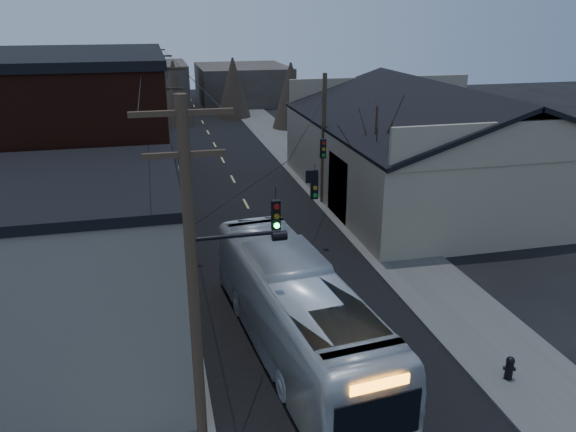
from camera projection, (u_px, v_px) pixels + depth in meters
name	position (u px, v px, depth m)	size (l,w,h in m)	color
road_surface	(237.00, 187.00, 41.02)	(9.00, 110.00, 0.02)	black
sidewalk_left	(146.00, 192.00, 39.57)	(4.00, 110.00, 0.12)	#474744
sidewalk_right	(322.00, 180.00, 42.44)	(4.00, 110.00, 0.12)	#474744
building_clapboard	(62.00, 286.00, 18.67)	(8.00, 8.00, 7.00)	#6E675B
building_brick	(66.00, 162.00, 27.97)	(10.00, 12.00, 10.00)	black
building_left_far	(101.00, 130.00, 43.19)	(9.00, 14.00, 7.00)	#332E29
warehouse	(435.00, 157.00, 38.41)	(16.16, 20.60, 7.73)	gray
building_far_left	(147.00, 88.00, 70.60)	(10.00, 12.00, 6.00)	#332E29
building_far_right	(242.00, 84.00, 78.21)	(12.00, 14.00, 5.00)	#332E29
bare_tree	(374.00, 169.00, 32.10)	(0.40, 0.40, 7.20)	black
utility_lines	(197.00, 139.00, 33.29)	(11.24, 45.28, 10.50)	#382B1E
bus	(296.00, 310.00, 20.59)	(2.98, 12.76, 3.55)	silver
parked_car	(175.00, 176.00, 41.37)	(1.29, 3.71, 1.22)	#A9ABB1
fire_hydrant	(510.00, 367.00, 19.31)	(0.42, 0.30, 0.87)	black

